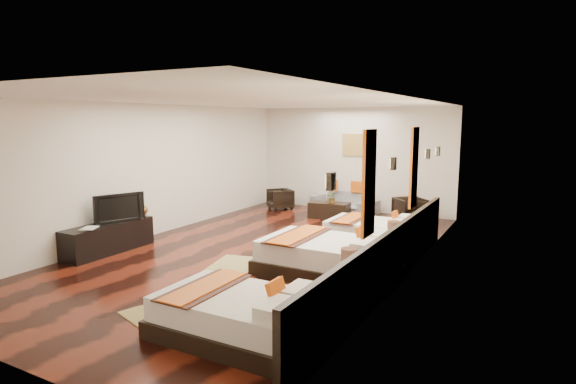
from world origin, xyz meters
The scene contains 30 objects.
floor centered at (0.00, 0.00, 0.00)m, with size 5.50×9.50×0.01m, color black.
ceiling centered at (0.00, 0.00, 2.80)m, with size 5.50×9.50×0.01m, color white.
back_wall centered at (0.00, 4.75, 1.40)m, with size 5.50×0.01×2.80m, color silver.
left_wall centered at (-2.75, 0.00, 1.40)m, with size 0.01×9.50×2.80m, color silver.
right_wall centered at (2.75, 0.00, 1.40)m, with size 0.01×9.50×2.80m, color silver.
headboard_panel centered at (2.71, -0.80, 0.45)m, with size 0.08×6.60×0.90m, color black.
bed_near centered at (1.70, -3.09, 0.26)m, with size 1.98×1.24×0.76m.
bed_mid centered at (1.70, -0.57, 0.29)m, with size 2.25×1.41×0.86m.
bed_far centered at (1.69, 1.58, 0.24)m, with size 1.86×1.17×0.71m.
nightstand_a centered at (2.44, -1.77, 0.29)m, with size 0.42×0.42×0.82m.
nightstand_b centered at (2.44, 0.26, 0.28)m, with size 0.40×0.40×0.80m.
jute_mat_near centered at (0.42, -2.86, 0.01)m, with size 0.75×1.20×0.01m, color olive.
jute_mat_mid centered at (0.05, -1.00, 0.01)m, with size 0.75×1.20×0.01m, color olive.
jute_mat_far centered at (0.32, 1.52, 0.01)m, with size 0.75×1.20×0.01m, color olive.
tv_console centered at (-2.50, -1.39, 0.28)m, with size 0.50×1.80×0.55m, color black.
tv centered at (-2.45, -1.19, 0.82)m, with size 0.95×0.13×0.55m, color black.
book centered at (-2.50, -1.94, 0.57)m, with size 0.24×0.32×0.03m, color black.
figurine centered at (-2.50, -0.57, 0.70)m, with size 0.30×0.30×0.31m, color brown.
sofa centered at (-0.13, 4.45, 0.28)m, with size 1.89×0.74×0.55m, color gray.
armchair_left centered at (-1.81, 3.90, 0.29)m, with size 0.61×0.63×0.57m, color black.
armchair_right centered at (1.80, 3.90, 0.31)m, with size 0.66×0.68×0.61m, color black.
coffee_table centered at (-0.13, 3.47, 0.20)m, with size 1.00×0.50×0.40m, color black.
table_plant centered at (-0.02, 3.40, 0.54)m, with size 0.26×0.22×0.29m, color #2E6421.
orange_panel_a centered at (2.73, -1.90, 1.70)m, with size 0.04×0.40×1.30m, color #D86014.
orange_panel_b centered at (2.73, 0.30, 1.70)m, with size 0.04×0.40×1.30m, color #D86014.
sconce_near centered at (2.70, -3.00, 1.85)m, with size 0.07×0.12×0.18m.
sconce_mid centered at (2.70, -0.80, 1.85)m, with size 0.07×0.12×0.18m.
sconce_far centered at (2.70, 1.40, 1.85)m, with size 0.07×0.12×0.18m.
sconce_lounge centered at (2.70, 2.30, 1.85)m, with size 0.07×0.12×0.18m.
gold_artwork centered at (0.00, 4.73, 1.80)m, with size 0.60×0.04×0.60m, color #AD873F.
Camera 1 is at (4.57, -7.29, 2.45)m, focal length 29.30 mm.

